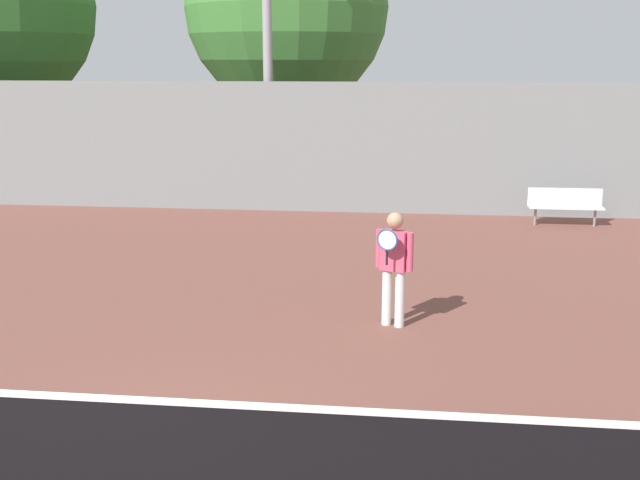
{
  "coord_description": "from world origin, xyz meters",
  "views": [
    {
      "loc": [
        2.51,
        -5.61,
        3.81
      ],
      "look_at": [
        1.21,
        6.0,
        0.97
      ],
      "focal_mm": 42.0,
      "sensor_mm": 36.0,
      "label": 1
    }
  ],
  "objects_px": {
    "tennis_player": "(394,262)",
    "bench_courtside_far": "(565,203)",
    "tree_green_tall": "(287,8)",
    "tennis_net": "(105,449)"
  },
  "relations": [
    {
      "from": "tennis_net",
      "to": "tennis_player",
      "type": "xyz_separation_m",
      "value": [
        2.41,
        4.79,
        0.45
      ]
    },
    {
      "from": "tennis_player",
      "to": "bench_courtside_far",
      "type": "relative_size",
      "value": 1.0
    },
    {
      "from": "tennis_net",
      "to": "tree_green_tall",
      "type": "distance_m",
      "value": 19.28
    },
    {
      "from": "tennis_player",
      "to": "bench_courtside_far",
      "type": "xyz_separation_m",
      "value": [
        3.88,
        7.28,
        -0.44
      ]
    },
    {
      "from": "tennis_net",
      "to": "tree_green_tall",
      "type": "xyz_separation_m",
      "value": [
        -1.25,
        18.62,
        4.83
      ]
    },
    {
      "from": "tennis_player",
      "to": "tree_green_tall",
      "type": "height_order",
      "value": "tree_green_tall"
    },
    {
      "from": "bench_courtside_far",
      "to": "tree_green_tall",
      "type": "distance_m",
      "value": 11.09
    },
    {
      "from": "tennis_player",
      "to": "tree_green_tall",
      "type": "xyz_separation_m",
      "value": [
        -3.66,
        13.83,
        4.38
      ]
    },
    {
      "from": "bench_courtside_far",
      "to": "tree_green_tall",
      "type": "bearing_deg",
      "value": 139.05
    },
    {
      "from": "tennis_net",
      "to": "bench_courtside_far",
      "type": "distance_m",
      "value": 13.62
    }
  ]
}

